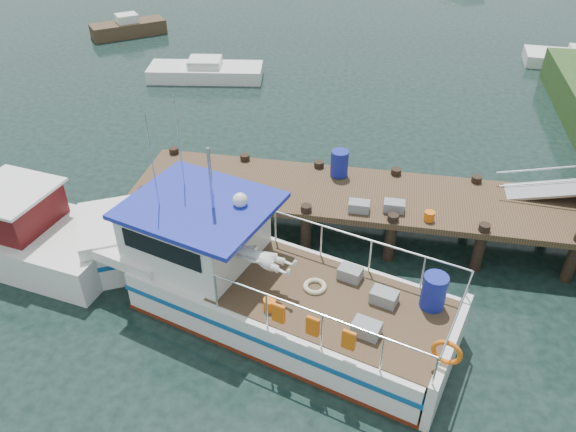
% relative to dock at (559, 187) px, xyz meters
% --- Properties ---
extents(ground_plane, '(160.00, 160.00, 0.00)m').
position_rel_dock_xyz_m(ground_plane, '(-6.51, -0.01, -2.24)').
color(ground_plane, black).
extents(dock, '(16.60, 3.00, 4.78)m').
position_rel_dock_xyz_m(dock, '(0.00, 0.00, 0.00)').
color(dock, '#453220').
rests_on(dock, ground).
extents(lobster_boat, '(11.14, 5.89, 5.42)m').
position_rel_dock_xyz_m(lobster_boat, '(-8.23, -3.95, -1.26)').
color(lobster_boat, silver).
rests_on(lobster_boat, ground).
extents(moored_rowboat, '(4.33, 3.89, 1.27)m').
position_rel_dock_xyz_m(moored_rowboat, '(-20.98, 17.36, -1.77)').
color(moored_rowboat, '#453220').
rests_on(moored_rowboat, ground).
extents(moored_a, '(5.90, 2.77, 1.04)m').
position_rel_dock_xyz_m(moored_a, '(-14.21, 11.46, -1.85)').
color(moored_a, silver).
rests_on(moored_a, ground).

